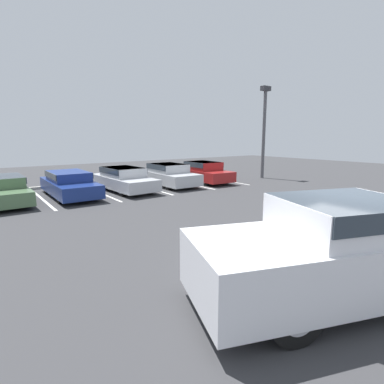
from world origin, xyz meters
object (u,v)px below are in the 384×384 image
Objects in this scene: parked_sedan_c at (124,178)px; traffic_cone at (333,219)px; parked_sedan_a at (3,189)px; parked_sedan_b at (69,183)px; light_post at (264,126)px; pickup_truck at (357,248)px; parked_sedan_d at (169,174)px; wheel_stop_curb at (39,188)px; parked_sedan_e at (204,171)px.

traffic_cone is (2.55, -10.20, -0.39)m from parked_sedan_c.
parked_sedan_a is 2.72m from parked_sedan_b.
light_post reaches higher than parked_sedan_b.
parked_sedan_d is (3.97, 12.66, -0.23)m from pickup_truck.
traffic_cone reaches higher than wheel_stop_curb.
light_post is at bearing 82.19° from parked_sedan_e.
parked_sedan_c is 7.79× the size of traffic_cone.
pickup_truck reaches higher than parked_sedan_c.
pickup_truck is at bearing -7.63° from parked_sedan_c.
light_post is 3.22× the size of wheel_stop_curb.
parked_sedan_d is 0.71× the size of light_post.
pickup_truck is at bearing -24.30° from parked_sedan_e.
parked_sedan_b is 5.61m from parked_sedan_d.
wheel_stop_curb is (-13.54, 4.19, -3.51)m from light_post.
light_post reaches higher than parked_sedan_a.
parked_sedan_e is at bearing 82.73° from pickup_truck.
parked_sedan_a is 13.13m from traffic_cone.
wheel_stop_curb is at bearing 114.56° from traffic_cone.
parked_sedan_e reaches higher than parked_sedan_a.
parked_sedan_d reaches higher than parked_sedan_b.
parked_sedan_d is at bearing 171.92° from light_post.
parked_sedan_b is at bearing 85.57° from parked_sedan_a.
parked_sedan_d reaches higher than parked_sedan_c.
parked_sedan_e is 7.08× the size of traffic_cone.
parked_sedan_e reaches higher than parked_sedan_c.
light_post is (4.55, -0.88, 2.89)m from parked_sedan_e.
wheel_stop_curb is (-6.45, 3.18, -0.61)m from parked_sedan_d.
parked_sedan_c is 4.88m from wheel_stop_curb.
parked_sedan_c is 1.09× the size of parked_sedan_d.
parked_sedan_e reaches higher than parked_sedan_b.
parked_sedan_d reaches higher than parked_sedan_a.
traffic_cone is (-2.85, -10.14, -0.40)m from parked_sedan_e.
pickup_truck is at bearing 7.44° from parked_sedan_b.
parked_sedan_c is at bearing 86.61° from parked_sedan_a.
parked_sedan_b is 3.35m from wheel_stop_curb.
light_post is at bearing -17.19° from wheel_stop_curb.
traffic_cone is (-7.40, -9.25, -3.30)m from light_post.
parked_sedan_a is 1.07× the size of parked_sedan_d.
pickup_truck is at bearing -16.64° from parked_sedan_d.
parked_sedan_e is 9.60m from wheel_stop_curb.
parked_sedan_b is at bearing 117.58° from pickup_truck.
pickup_truck is 16.29m from light_post.
pickup_truck reaches higher than parked_sedan_e.
parked_sedan_d is (5.61, 0.01, 0.03)m from parked_sedan_b.
parked_sedan_d is 2.55m from parked_sedan_e.
parked_sedan_d is at bearing 88.30° from traffic_cone.
parked_sedan_a reaches higher than traffic_cone.
parked_sedan_e is (8.16, -0.11, 0.04)m from parked_sedan_b.
parked_sedan_c is 2.48× the size of wheel_stop_curb.
traffic_cone is 0.32× the size of wheel_stop_curb.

